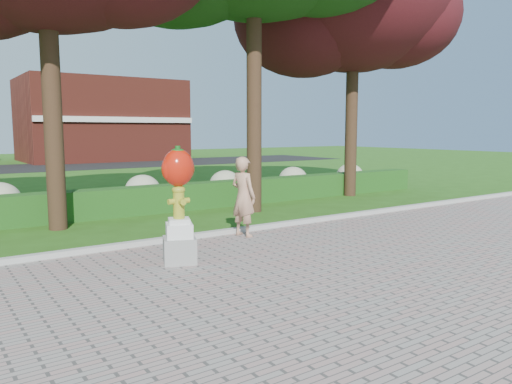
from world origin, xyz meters
The scene contains 10 objects.
ground centered at (0.00, 0.00, 0.00)m, with size 100.00×100.00×0.00m, color #285314.
walkway centered at (0.00, -4.00, 0.02)m, with size 40.00×14.00×0.04m, color gray.
curb centered at (0.00, 3.00, 0.07)m, with size 40.00×0.18×0.15m, color #ADADA5.
lawn_hedge centered at (0.00, 7.00, 0.40)m, with size 24.00×0.70×0.80m, color #1E4714.
hydrangea_row centered at (0.57, 8.00, 0.55)m, with size 20.10×1.10×0.99m.
street centered at (0.00, 28.00, 0.01)m, with size 50.00×8.00×0.02m, color black.
building_right centered at (8.00, 34.00, 3.20)m, with size 12.00×8.00×6.40m, color maroon.
tree_far_right centered at (8.40, 6.58, 6.97)m, with size 7.88×6.72×10.21m.
hydrant_sculpture centered at (-0.97, 1.35, 1.16)m, with size 0.74×0.74×2.11m.
woman centered at (1.22, 2.60, 0.94)m, with size 0.66×0.43×1.80m, color tan.
Camera 1 is at (-4.83, -6.69, 2.42)m, focal length 35.00 mm.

